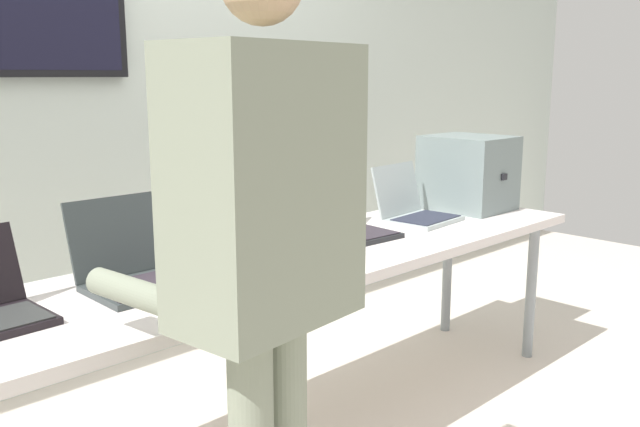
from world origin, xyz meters
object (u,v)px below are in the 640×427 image
at_px(equipment_box, 468,173).
at_px(laptop_station_3, 342,221).
at_px(laptop_station_1, 141,265).
at_px(person, 263,237).
at_px(laptop_station_2, 258,242).
at_px(coffee_mug, 186,298).
at_px(workbench, 306,265).
at_px(laptop_station_4, 414,208).

bearing_deg(equipment_box, laptop_station_3, 177.63).
bearing_deg(laptop_station_3, laptop_station_1, -178.55).
bearing_deg(laptop_station_3, person, -144.69).
height_order(laptop_station_2, coffee_mug, laptop_station_2).
bearing_deg(workbench, laptop_station_4, 5.75).
distance_m(laptop_station_4, person, 1.64).
relative_size(laptop_station_4, person, 0.21).
distance_m(laptop_station_1, laptop_station_3, 0.95).
bearing_deg(coffee_mug, laptop_station_3, 19.37).
height_order(person, coffee_mug, person).
bearing_deg(coffee_mug, equipment_box, 9.59).
relative_size(laptop_station_1, laptop_station_2, 0.99).
relative_size(laptop_station_2, coffee_mug, 4.27).
bearing_deg(laptop_station_3, laptop_station_2, -175.94).
bearing_deg(laptop_station_2, coffee_mug, -148.61).
bearing_deg(laptop_station_1, coffee_mug, -98.19).
bearing_deg(person, workbench, 40.93).
distance_m(equipment_box, person, 2.01).
bearing_deg(coffee_mug, laptop_station_1, 81.81).
relative_size(workbench, laptop_station_3, 6.78).
xyz_separation_m(workbench, coffee_mug, (-0.70, -0.25, 0.09)).
xyz_separation_m(equipment_box, coffee_mug, (-1.87, -0.32, -0.14)).
distance_m(workbench, laptop_station_1, 0.66).
relative_size(laptop_station_4, coffee_mug, 3.96).
bearing_deg(workbench, equipment_box, 3.21).
xyz_separation_m(laptop_station_2, person, (-0.54, -0.69, 0.23)).
bearing_deg(person, laptop_station_4, 25.35).
bearing_deg(coffee_mug, laptop_station_4, 12.66).
height_order(laptop_station_2, person, person).
xyz_separation_m(workbench, person, (-0.72, -0.62, 0.34)).
xyz_separation_m(laptop_station_2, laptop_station_4, (0.93, 0.01, -0.00)).
xyz_separation_m(laptop_station_2, coffee_mug, (-0.52, -0.32, -0.02)).
bearing_deg(person, equipment_box, 19.99).
bearing_deg(laptop_station_4, laptop_station_3, 176.73).
bearing_deg(workbench, laptop_station_1, 173.18).
distance_m(laptop_station_2, laptop_station_4, 0.93).
distance_m(laptop_station_3, laptop_station_4, 0.45).
xyz_separation_m(laptop_station_1, laptop_station_3, (0.95, 0.02, -0.00)).
height_order(laptop_station_3, laptop_station_4, laptop_station_3).
bearing_deg(laptop_station_3, equipment_box, -2.37).
height_order(laptop_station_4, coffee_mug, laptop_station_4).
height_order(laptop_station_1, laptop_station_4, laptop_station_1).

